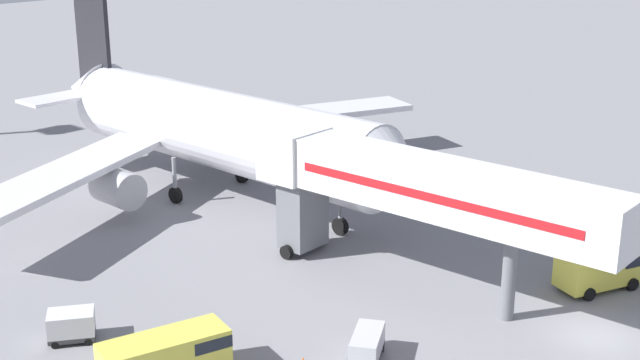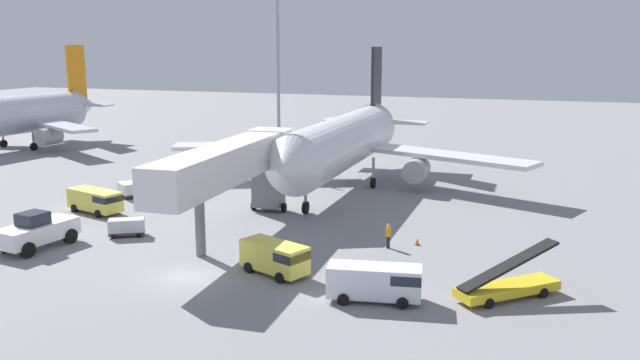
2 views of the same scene
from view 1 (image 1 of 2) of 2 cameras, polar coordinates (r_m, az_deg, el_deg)
ground_plane at (r=43.07m, az=17.71°, el=-9.83°), size 300.00×300.00×0.00m
airplane_at_gate at (r=59.41m, az=-7.11°, el=3.42°), size 39.03×35.00×14.27m
jet_bridge at (r=44.53m, az=5.80°, el=-0.48°), size 4.27×21.00×7.24m
service_van_near_left at (r=37.90m, az=-9.94°, el=-11.21°), size 5.75×3.33×2.01m
service_van_far_center at (r=47.84m, az=18.07°, el=-5.46°), size 5.02×3.51×2.07m
baggage_cart_mid_left at (r=42.09m, az=-16.05°, el=-9.13°), size 2.55×2.39×1.43m
baggage_cart_rear_left at (r=38.88m, az=3.12°, el=-10.81°), size 2.90×2.38×1.37m
ground_crew_worker_foreground at (r=55.75m, az=13.27°, el=-1.94°), size 0.41×0.41×1.84m
safety_cone_alpha at (r=58.18m, az=12.90°, el=-1.81°), size 0.35×0.35×0.54m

